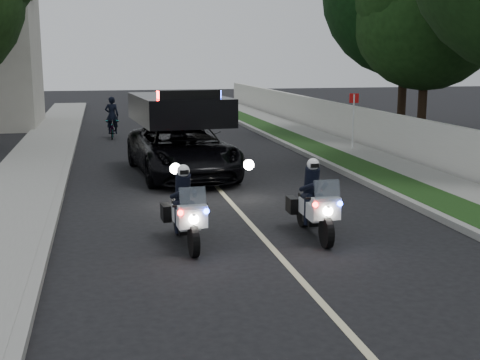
% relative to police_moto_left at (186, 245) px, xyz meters
% --- Properties ---
extents(ground, '(120.00, 120.00, 0.00)m').
position_rel_police_moto_left_xyz_m(ground, '(1.54, -3.85, 0.00)').
color(ground, black).
rests_on(ground, ground).
extents(curb_right, '(0.20, 60.00, 0.15)m').
position_rel_police_moto_left_xyz_m(curb_right, '(5.64, 6.15, 0.07)').
color(curb_right, gray).
rests_on(curb_right, ground).
extents(grass_verge, '(1.20, 60.00, 0.16)m').
position_rel_police_moto_left_xyz_m(grass_verge, '(6.34, 6.15, 0.08)').
color(grass_verge, '#193814').
rests_on(grass_verge, ground).
extents(sidewalk_right, '(1.40, 60.00, 0.16)m').
position_rel_police_moto_left_xyz_m(sidewalk_right, '(7.64, 6.15, 0.08)').
color(sidewalk_right, gray).
rests_on(sidewalk_right, ground).
extents(property_wall, '(0.22, 60.00, 1.50)m').
position_rel_police_moto_left_xyz_m(property_wall, '(8.64, 6.15, 0.75)').
color(property_wall, beige).
rests_on(property_wall, ground).
extents(curb_left, '(0.20, 60.00, 0.15)m').
position_rel_police_moto_left_xyz_m(curb_left, '(-2.56, 6.15, 0.07)').
color(curb_left, gray).
rests_on(curb_left, ground).
extents(sidewalk_left, '(2.00, 60.00, 0.16)m').
position_rel_police_moto_left_xyz_m(sidewalk_left, '(-3.66, 6.15, 0.08)').
color(sidewalk_left, gray).
rests_on(sidewalk_left, ground).
extents(lane_marking, '(0.12, 50.00, 0.01)m').
position_rel_police_moto_left_xyz_m(lane_marking, '(1.54, 6.15, 0.00)').
color(lane_marking, '#BFB78C').
rests_on(lane_marking, ground).
extents(police_moto_left, '(0.73, 1.83, 1.52)m').
position_rel_police_moto_left_xyz_m(police_moto_left, '(0.00, 0.00, 0.00)').
color(police_moto_left, silver).
rests_on(police_moto_left, ground).
extents(police_moto_right, '(0.69, 1.84, 1.55)m').
position_rel_police_moto_left_xyz_m(police_moto_right, '(2.55, 0.02, 0.00)').
color(police_moto_right, silver).
rests_on(police_moto_right, ground).
extents(police_suv, '(3.11, 5.90, 2.77)m').
position_rel_police_moto_left_xyz_m(police_suv, '(0.84, 7.05, 0.00)').
color(police_suv, black).
rests_on(police_suv, ground).
extents(bicycle, '(0.61, 1.59, 0.82)m').
position_rel_police_moto_left_xyz_m(bicycle, '(-1.00, 16.37, 0.00)').
color(bicycle, black).
rests_on(bicycle, ground).
extents(cyclist, '(0.60, 0.42, 1.59)m').
position_rel_police_moto_left_xyz_m(cyclist, '(-1.00, 16.37, 0.00)').
color(cyclist, black).
rests_on(cyclist, ground).
extents(sign_post, '(0.40, 0.40, 2.24)m').
position_rel_police_moto_left_xyz_m(sign_post, '(7.54, 10.22, 0.00)').
color(sign_post, '#9D0D0B').
rests_on(sign_post, ground).
extents(tree_right_c, '(8.08, 8.08, 11.94)m').
position_rel_police_moto_left_xyz_m(tree_right_c, '(11.39, 14.15, 0.00)').
color(tree_right_c, black).
rests_on(tree_right_c, ground).
extents(tree_right_d, '(7.19, 7.19, 9.84)m').
position_rel_police_moto_left_xyz_m(tree_right_d, '(11.38, 12.31, 0.00)').
color(tree_right_d, '#1D4216').
rests_on(tree_right_d, ground).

